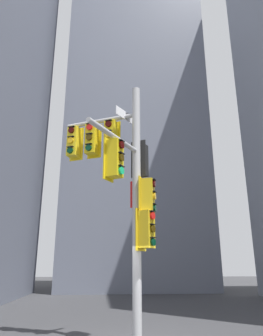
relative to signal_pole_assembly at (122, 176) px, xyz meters
name	(u,v)px	position (x,y,z in m)	size (l,w,h in m)	color
building_mid_block	(132,123)	(2.49, 22.81, 12.56)	(13.01, 13.01, 34.14)	slate
signal_pole_assembly	(122,176)	(0.00, 0.00, 0.00)	(2.76, 3.34, 7.37)	#B2B2B5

